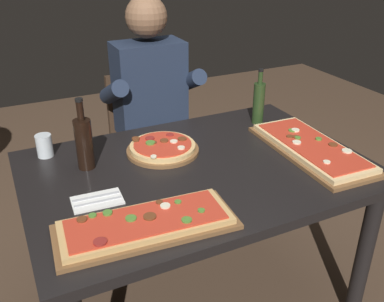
{
  "coord_description": "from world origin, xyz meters",
  "views": [
    {
      "loc": [
        -0.7,
        -1.4,
        1.61
      ],
      "look_at": [
        0.0,
        0.05,
        0.79
      ],
      "focal_mm": 40.29,
      "sensor_mm": 36.0,
      "label": 1
    }
  ],
  "objects_px": {
    "pizza_rectangular_left": "(311,148)",
    "pizza_round_far": "(163,148)",
    "diner_chair": "(148,139)",
    "seated_diner": "(153,106)",
    "pizza_rectangular_front": "(146,224)",
    "dining_table": "(197,186)",
    "tumbler_near_camera": "(45,147)",
    "oil_bottle_amber": "(259,102)",
    "wine_bottle_dark": "(84,142)"
  },
  "relations": [
    {
      "from": "seated_diner",
      "to": "diner_chair",
      "type": "bearing_deg",
      "value": 90.0
    },
    {
      "from": "seated_diner",
      "to": "pizza_rectangular_front",
      "type": "bearing_deg",
      "value": -112.16
    },
    {
      "from": "wine_bottle_dark",
      "to": "oil_bottle_amber",
      "type": "xyz_separation_m",
      "value": [
        0.9,
        0.09,
        -0.0
      ]
    },
    {
      "from": "pizza_rectangular_front",
      "to": "diner_chair",
      "type": "relative_size",
      "value": 0.7
    },
    {
      "from": "pizza_rectangular_front",
      "to": "diner_chair",
      "type": "height_order",
      "value": "diner_chair"
    },
    {
      "from": "diner_chair",
      "to": "seated_diner",
      "type": "height_order",
      "value": "seated_diner"
    },
    {
      "from": "pizza_rectangular_front",
      "to": "diner_chair",
      "type": "bearing_deg",
      "value": 69.93
    },
    {
      "from": "wine_bottle_dark",
      "to": "seated_diner",
      "type": "xyz_separation_m",
      "value": [
        0.5,
        0.54,
        -0.11
      ]
    },
    {
      "from": "wine_bottle_dark",
      "to": "tumbler_near_camera",
      "type": "height_order",
      "value": "wine_bottle_dark"
    },
    {
      "from": "pizza_rectangular_left",
      "to": "seated_diner",
      "type": "xyz_separation_m",
      "value": [
        -0.43,
        0.83,
        -0.02
      ]
    },
    {
      "from": "pizza_rectangular_front",
      "to": "seated_diner",
      "type": "relative_size",
      "value": 0.46
    },
    {
      "from": "pizza_rectangular_left",
      "to": "dining_table",
      "type": "bearing_deg",
      "value": 169.26
    },
    {
      "from": "wine_bottle_dark",
      "to": "diner_chair",
      "type": "relative_size",
      "value": 0.35
    },
    {
      "from": "pizza_rectangular_left",
      "to": "pizza_round_far",
      "type": "relative_size",
      "value": 1.99
    },
    {
      "from": "oil_bottle_amber",
      "to": "diner_chair",
      "type": "xyz_separation_m",
      "value": [
        -0.4,
        0.57,
        -0.36
      ]
    },
    {
      "from": "tumbler_near_camera",
      "to": "oil_bottle_amber",
      "type": "bearing_deg",
      "value": -4.79
    },
    {
      "from": "dining_table",
      "to": "oil_bottle_amber",
      "type": "distance_m",
      "value": 0.6
    },
    {
      "from": "diner_chair",
      "to": "seated_diner",
      "type": "xyz_separation_m",
      "value": [
        0.0,
        -0.12,
        0.26
      ]
    },
    {
      "from": "pizza_round_far",
      "to": "diner_chair",
      "type": "height_order",
      "value": "diner_chair"
    },
    {
      "from": "pizza_rectangular_left",
      "to": "wine_bottle_dark",
      "type": "distance_m",
      "value": 0.98
    },
    {
      "from": "pizza_rectangular_front",
      "to": "oil_bottle_amber",
      "type": "bearing_deg",
      "value": 35.86
    },
    {
      "from": "pizza_rectangular_left",
      "to": "diner_chair",
      "type": "bearing_deg",
      "value": 114.1
    },
    {
      "from": "dining_table",
      "to": "tumbler_near_camera",
      "type": "height_order",
      "value": "tumbler_near_camera"
    },
    {
      "from": "wine_bottle_dark",
      "to": "seated_diner",
      "type": "distance_m",
      "value": 0.75
    },
    {
      "from": "dining_table",
      "to": "seated_diner",
      "type": "relative_size",
      "value": 1.05
    },
    {
      "from": "seated_diner",
      "to": "dining_table",
      "type": "bearing_deg",
      "value": -96.77
    },
    {
      "from": "pizza_rectangular_left",
      "to": "oil_bottle_amber",
      "type": "xyz_separation_m",
      "value": [
        -0.03,
        0.38,
        0.09
      ]
    },
    {
      "from": "pizza_round_far",
      "to": "oil_bottle_amber",
      "type": "xyz_separation_m",
      "value": [
        0.56,
        0.1,
        0.09
      ]
    },
    {
      "from": "tumbler_near_camera",
      "to": "seated_diner",
      "type": "xyz_separation_m",
      "value": [
        0.64,
        0.36,
        -0.04
      ]
    },
    {
      "from": "pizza_rectangular_left",
      "to": "pizza_round_far",
      "type": "distance_m",
      "value": 0.66
    },
    {
      "from": "pizza_rectangular_left",
      "to": "pizza_rectangular_front",
      "type": "bearing_deg",
      "value": -166.11
    },
    {
      "from": "pizza_rectangular_front",
      "to": "dining_table",
      "type": "bearing_deg",
      "value": 42.36
    },
    {
      "from": "wine_bottle_dark",
      "to": "seated_diner",
      "type": "relative_size",
      "value": 0.23
    },
    {
      "from": "oil_bottle_amber",
      "to": "pizza_rectangular_front",
      "type": "bearing_deg",
      "value": -144.14
    },
    {
      "from": "wine_bottle_dark",
      "to": "tumbler_near_camera",
      "type": "distance_m",
      "value": 0.24
    },
    {
      "from": "pizza_rectangular_left",
      "to": "diner_chair",
      "type": "relative_size",
      "value": 0.73
    },
    {
      "from": "pizza_rectangular_front",
      "to": "pizza_rectangular_left",
      "type": "xyz_separation_m",
      "value": [
        0.85,
        0.21,
        0.0
      ]
    },
    {
      "from": "pizza_rectangular_front",
      "to": "pizza_rectangular_left",
      "type": "distance_m",
      "value": 0.88
    },
    {
      "from": "pizza_rectangular_front",
      "to": "pizza_round_far",
      "type": "distance_m",
      "value": 0.56
    },
    {
      "from": "dining_table",
      "to": "seated_diner",
      "type": "distance_m",
      "value": 0.75
    },
    {
      "from": "dining_table",
      "to": "seated_diner",
      "type": "xyz_separation_m",
      "value": [
        0.09,
        0.74,
        0.1
      ]
    },
    {
      "from": "seated_diner",
      "to": "pizza_rectangular_left",
      "type": "bearing_deg",
      "value": -62.9
    },
    {
      "from": "pizza_rectangular_left",
      "to": "oil_bottle_amber",
      "type": "bearing_deg",
      "value": 94.33
    },
    {
      "from": "oil_bottle_amber",
      "to": "tumbler_near_camera",
      "type": "relative_size",
      "value": 2.84
    },
    {
      "from": "dining_table",
      "to": "wine_bottle_dark",
      "type": "distance_m",
      "value": 0.5
    },
    {
      "from": "dining_table",
      "to": "pizza_round_far",
      "type": "height_order",
      "value": "pizza_round_far"
    },
    {
      "from": "pizza_round_far",
      "to": "seated_diner",
      "type": "xyz_separation_m",
      "value": [
        0.17,
        0.55,
        -0.02
      ]
    },
    {
      "from": "pizza_rectangular_left",
      "to": "pizza_round_far",
      "type": "bearing_deg",
      "value": 154.33
    },
    {
      "from": "pizza_rectangular_left",
      "to": "wine_bottle_dark",
      "type": "height_order",
      "value": "wine_bottle_dark"
    },
    {
      "from": "pizza_rectangular_left",
      "to": "seated_diner",
      "type": "height_order",
      "value": "seated_diner"
    }
  ]
}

